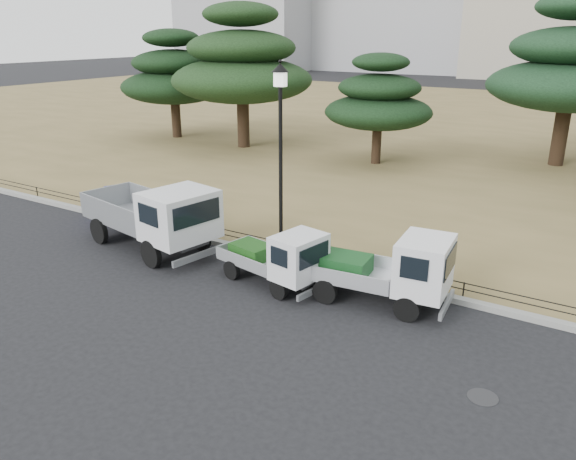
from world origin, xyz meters
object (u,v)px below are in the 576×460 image
Objects in this scene: truck_kei_front at (278,257)px; truck_large at (154,213)px; tarp_pile at (116,203)px; street_lamp at (280,129)px; truck_kei_rear at (388,269)px.

truck_large is at bearing -171.26° from truck_kei_front.
tarp_pile is (-8.50, 1.79, -0.23)m from truck_kei_front.
tarp_pile is at bearing -179.20° from street_lamp.
truck_kei_front is at bearing 8.53° from truck_large.
street_lamp is at bearing 131.12° from truck_kei_front.
tarp_pile is at bearing 179.10° from truck_kei_front.
street_lamp is 8.16m from tarp_pile.
truck_large is at bearing 177.47° from truck_kei_rear.
truck_kei_front is at bearing -174.47° from truck_kei_rear.
street_lamp reaches higher than truck_kei_front.
truck_large reaches higher than truck_kei_front.
street_lamp is (-1.10, 1.89, 3.21)m from truck_kei_front.
street_lamp is 2.80× the size of tarp_pile.
truck_kei_rear is at bearing -17.55° from street_lamp.
truck_large reaches higher than tarp_pile.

